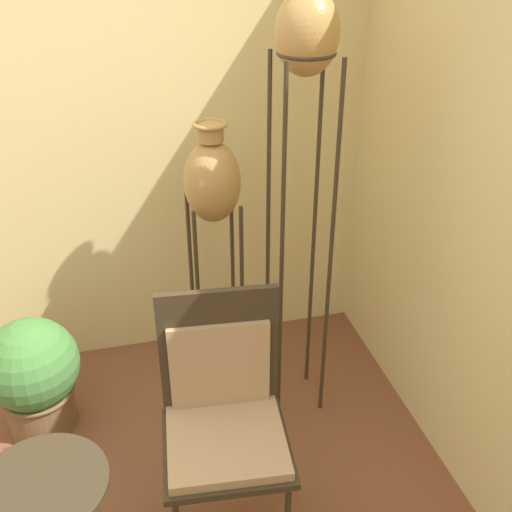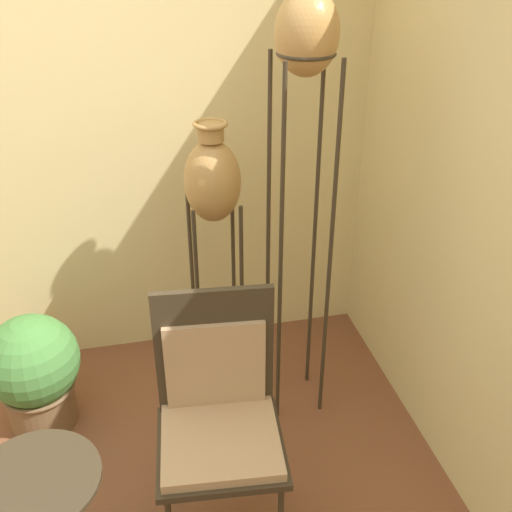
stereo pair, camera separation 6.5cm
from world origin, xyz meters
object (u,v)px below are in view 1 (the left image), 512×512
Objects in this scene: vase_stand_medium at (212,188)px; chair at (223,408)px; potted_plant at (34,374)px; vase_stand_tall at (306,57)px.

vase_stand_medium reaches higher than chair.
vase_stand_medium is 2.40× the size of potted_plant.
vase_stand_tall is at bearing -4.85° from potted_plant.
chair is 1.15m from potted_plant.
vase_stand_medium is at bearing 154.96° from vase_stand_tall.
chair is at bearing -43.14° from potted_plant.
vase_stand_tall reaches higher than vase_stand_medium.
vase_stand_tall reaches higher than chair.
vase_stand_tall is at bearing 57.59° from chair.
potted_plant is at bearing 175.15° from vase_stand_tall.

